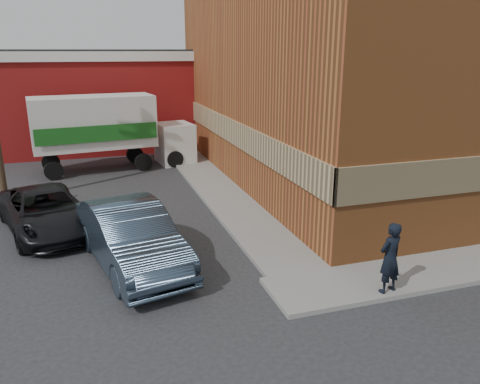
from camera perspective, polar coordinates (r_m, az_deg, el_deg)
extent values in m
plane|color=#28282B|center=(12.08, 4.64, -10.57)|extent=(90.00, 90.00, 0.00)
cube|color=#A85C2B|center=(22.77, 16.48, 13.57)|extent=(14.00, 18.00, 9.00)
cube|color=tan|center=(19.97, -1.22, 7.51)|extent=(0.08, 18.16, 1.00)
cube|color=gray|center=(20.23, -3.51, 1.10)|extent=(1.80, 18.00, 0.12)
cube|color=maroon|center=(30.08, -21.60, 9.91)|extent=(16.00, 8.00, 5.00)
cube|color=silver|center=(29.92, -22.18, 15.13)|extent=(16.30, 8.30, 0.50)
cube|color=black|center=(29.92, -22.25, 15.70)|extent=(16.00, 8.00, 0.10)
imported|color=black|center=(11.41, 17.82, -7.65)|extent=(0.71, 0.55, 1.72)
imported|color=#334456|center=(12.76, -13.14, -5.27)|extent=(2.85, 5.38, 1.69)
imported|color=black|center=(16.02, -22.59, -2.16)|extent=(3.56, 5.37, 1.37)
cube|color=white|center=(23.14, -17.43, 8.15)|extent=(5.74, 2.86, 2.39)
cube|color=#1A621C|center=(22.11, -16.93, 6.85)|extent=(5.29, 0.67, 0.73)
cube|color=white|center=(24.09, -8.67, 5.83)|extent=(1.89, 2.21, 2.02)
cylinder|color=black|center=(22.42, -21.76, 2.42)|extent=(0.85, 0.37, 0.83)
cylinder|color=black|center=(24.21, -22.07, 3.39)|extent=(0.85, 0.37, 0.83)
cylinder|color=black|center=(22.96, -11.69, 3.60)|extent=(0.85, 0.37, 0.83)
cylinder|color=black|center=(24.71, -12.70, 4.47)|extent=(0.85, 0.37, 0.83)
cylinder|color=black|center=(23.35, -7.96, 4.01)|extent=(0.85, 0.37, 0.83)
cylinder|color=black|center=(25.07, -9.22, 4.85)|extent=(0.85, 0.37, 0.83)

